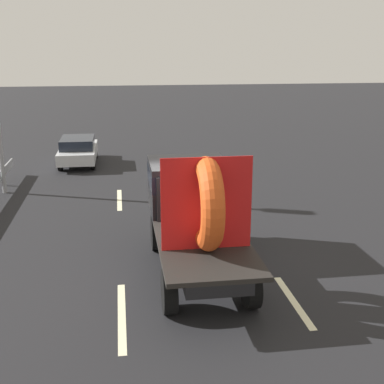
% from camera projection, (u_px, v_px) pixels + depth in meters
% --- Properties ---
extents(ground_plane, '(120.00, 120.00, 0.00)m').
position_uv_depth(ground_plane, '(200.00, 262.00, 12.81)').
color(ground_plane, black).
extents(flatbed_truck, '(2.02, 5.41, 3.11)m').
position_uv_depth(flatbed_truck, '(194.00, 203.00, 12.39)').
color(flatbed_truck, black).
rests_on(flatbed_truck, ground_plane).
extents(distant_sedan, '(1.63, 3.79, 1.24)m').
position_uv_depth(distant_sedan, '(78.00, 150.00, 23.29)').
color(distant_sedan, black).
rests_on(distant_sedan, ground_plane).
extents(lane_dash_left_near, '(0.16, 2.80, 0.01)m').
position_uv_depth(lane_dash_left_near, '(122.00, 316.00, 10.27)').
color(lane_dash_left_near, beige).
rests_on(lane_dash_left_near, ground_plane).
extents(lane_dash_left_far, '(0.16, 2.55, 0.01)m').
position_uv_depth(lane_dash_left_far, '(119.00, 200.00, 18.02)').
color(lane_dash_left_far, beige).
rests_on(lane_dash_left_far, ground_plane).
extents(lane_dash_right_near, '(0.16, 2.34, 0.01)m').
position_uv_depth(lane_dash_right_near, '(294.00, 301.00, 10.85)').
color(lane_dash_right_near, beige).
rests_on(lane_dash_right_near, ground_plane).
extents(lane_dash_right_far, '(0.16, 2.04, 0.01)m').
position_uv_depth(lane_dash_right_far, '(225.00, 202.00, 17.72)').
color(lane_dash_right_far, beige).
rests_on(lane_dash_right_far, ground_plane).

